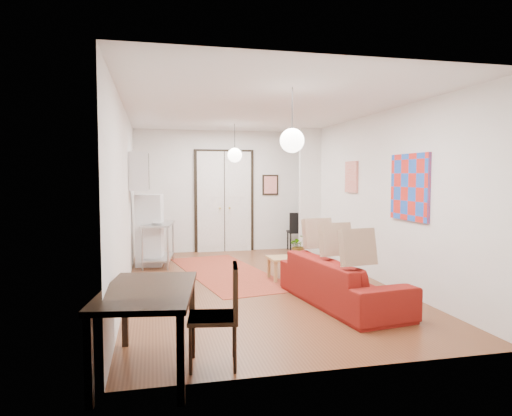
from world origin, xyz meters
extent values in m
plane|color=brown|center=(0.00, 0.00, 0.00)|extent=(7.00, 7.00, 0.00)
cube|color=silver|center=(0.00, 0.00, 2.90)|extent=(4.20, 7.00, 0.02)
cube|color=white|center=(0.00, 3.50, 1.45)|extent=(4.20, 0.02, 2.90)
cube|color=white|center=(0.00, -3.50, 1.45)|extent=(4.20, 0.02, 2.90)
cube|color=white|center=(-2.10, 0.00, 1.45)|extent=(0.02, 7.00, 2.90)
cube|color=white|center=(2.10, 0.00, 1.45)|extent=(0.02, 7.00, 2.90)
cube|color=white|center=(0.00, 3.46, 1.20)|extent=(1.44, 0.06, 2.50)
cube|color=white|center=(1.85, 2.55, 1.45)|extent=(0.50, 0.10, 2.90)
cube|color=silver|center=(-1.92, 1.50, 1.90)|extent=(0.35, 1.00, 0.70)
cube|color=red|center=(2.08, -1.25, 1.65)|extent=(0.05, 1.00, 1.00)
cube|color=beige|center=(2.08, 0.80, 1.80)|extent=(0.05, 0.50, 0.60)
cube|color=red|center=(1.15, 3.47, 1.60)|extent=(0.40, 0.03, 0.50)
cube|color=#995C3F|center=(-2.07, 2.00, 1.95)|extent=(0.03, 0.44, 0.54)
sphere|color=white|center=(0.00, 2.00, 2.25)|extent=(0.30, 0.30, 0.30)
cylinder|color=black|center=(0.00, 2.00, 2.65)|extent=(0.01, 0.01, 0.50)
sphere|color=white|center=(0.00, -2.00, 2.25)|extent=(0.30, 0.30, 0.30)
cylinder|color=black|center=(0.00, -2.00, 2.65)|extent=(0.01, 0.01, 0.50)
cube|color=#A93F2A|center=(-0.35, 0.99, 0.00)|extent=(1.97, 3.77, 0.01)
imported|color=maroon|center=(0.91, -1.46, 0.33)|extent=(1.20, 2.39, 0.67)
cube|color=tan|center=(0.73, 0.22, 0.38)|extent=(0.92, 0.54, 0.04)
cube|color=tan|center=(0.33, 0.02, 0.18)|extent=(0.05, 0.05, 0.36)
cube|color=tan|center=(1.13, 0.02, 0.18)|extent=(0.05, 0.05, 0.36)
cube|color=tan|center=(0.33, 0.41, 0.18)|extent=(0.05, 0.05, 0.36)
cube|color=tan|center=(1.13, 0.41, 0.18)|extent=(0.05, 0.05, 0.36)
imported|color=#3D7133|center=(0.83, 0.22, 0.59)|extent=(0.32, 0.36, 0.39)
cube|color=#A5A8AA|center=(-1.58, 2.01, 0.85)|extent=(0.71, 1.19, 0.04)
cube|color=#A5A8AA|center=(-1.58, 2.01, 0.17)|extent=(0.67, 1.15, 0.03)
cylinder|color=#A5A8AA|center=(-1.82, 1.49, 0.42)|extent=(0.04, 0.04, 0.85)
cylinder|color=#A5A8AA|center=(-1.34, 1.49, 0.42)|extent=(0.04, 0.04, 0.85)
cylinder|color=#A5A8AA|center=(-1.82, 2.53, 0.42)|extent=(0.04, 0.04, 0.85)
cylinder|color=#A5A8AA|center=(-1.34, 2.53, 0.42)|extent=(0.04, 0.04, 0.85)
imported|color=silver|center=(-1.58, 1.71, 0.89)|extent=(0.23, 0.23, 0.05)
imported|color=#529CB3|center=(-1.63, 2.26, 0.95)|extent=(0.09, 0.10, 0.18)
cube|color=silver|center=(-1.75, 2.04, 0.72)|extent=(0.58, 0.58, 1.45)
cube|color=black|center=(-1.74, -3.15, 0.76)|extent=(1.01, 1.52, 0.05)
cube|color=black|center=(-2.09, -3.81, 0.36)|extent=(0.07, 0.07, 0.73)
cube|color=black|center=(-1.38, -3.81, 0.36)|extent=(0.07, 0.07, 0.73)
cube|color=black|center=(-2.09, -2.49, 0.36)|extent=(0.07, 0.07, 0.73)
cube|color=black|center=(-1.38, -2.49, 0.36)|extent=(0.07, 0.07, 0.73)
cube|color=#352011|center=(-1.14, -3.15, 0.47)|extent=(0.53, 0.51, 0.04)
cube|color=#352011|center=(-1.14, -2.94, 0.73)|extent=(0.11, 0.45, 0.49)
cylinder|color=#352011|center=(-1.33, -3.35, 0.23)|extent=(0.03, 0.03, 0.47)
cylinder|color=#352011|center=(-0.94, -3.35, 0.23)|extent=(0.03, 0.03, 0.47)
cylinder|color=#352011|center=(-1.33, -2.95, 0.23)|extent=(0.03, 0.03, 0.47)
cylinder|color=#352011|center=(-0.94, -2.95, 0.23)|extent=(0.03, 0.03, 0.47)
cube|color=#352011|center=(-1.14, -3.15, 0.47)|extent=(0.53, 0.51, 0.04)
cube|color=#352011|center=(-1.14, -2.94, 0.73)|extent=(0.11, 0.45, 0.49)
cylinder|color=#352011|center=(-1.33, -3.35, 0.23)|extent=(0.03, 0.03, 0.47)
cylinder|color=#352011|center=(-0.94, -3.35, 0.23)|extent=(0.03, 0.03, 0.47)
cylinder|color=#352011|center=(-1.33, -2.95, 0.23)|extent=(0.03, 0.03, 0.47)
cylinder|color=#352011|center=(-0.94, -2.95, 0.23)|extent=(0.03, 0.03, 0.47)
cube|color=black|center=(1.73, 3.15, 0.46)|extent=(0.47, 0.47, 0.04)
cube|color=black|center=(1.73, 3.35, 0.71)|extent=(0.43, 0.08, 0.46)
cylinder|color=black|center=(1.55, 2.96, 0.23)|extent=(0.03, 0.03, 0.46)
cylinder|color=black|center=(1.92, 2.96, 0.23)|extent=(0.03, 0.03, 0.46)
cylinder|color=black|center=(1.55, 3.34, 0.23)|extent=(0.03, 0.03, 0.46)
cylinder|color=black|center=(1.92, 3.34, 0.23)|extent=(0.03, 0.03, 0.46)
camera|label=1|loc=(-1.68, -7.40, 1.81)|focal=32.00mm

